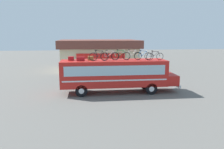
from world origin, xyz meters
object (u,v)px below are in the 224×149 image
at_px(rooftop_bicycle_3, 121,56).
at_px(rooftop_bicycle_6, 155,56).
at_px(luggage_bag_3, 91,58).
at_px(luggage_bag_2, 81,59).
at_px(rooftop_bicycle_2, 110,56).
at_px(rooftop_bicycle_4, 132,56).
at_px(rooftop_bicycle_1, 99,56).
at_px(luggage_bag_1, 71,58).
at_px(bus, 116,73).
at_px(rooftop_bicycle_5, 143,56).

relative_size(rooftop_bicycle_3, rooftop_bicycle_6, 1.11).
height_order(luggage_bag_3, rooftop_bicycle_3, rooftop_bicycle_3).
bearing_deg(rooftop_bicycle_3, luggage_bag_2, -173.70).
bearing_deg(luggage_bag_2, rooftop_bicycle_2, 6.95).
bearing_deg(rooftop_bicycle_6, rooftop_bicycle_4, 168.33).
height_order(luggage_bag_2, rooftop_bicycle_1, rooftop_bicycle_1).
relative_size(luggage_bag_2, rooftop_bicycle_6, 0.43).
distance_m(luggage_bag_1, rooftop_bicycle_4, 5.57).
bearing_deg(luggage_bag_1, rooftop_bicycle_3, -0.78).
xyz_separation_m(bus, rooftop_bicycle_1, (-1.59, -0.35, 1.63)).
distance_m(rooftop_bicycle_1, rooftop_bicycle_5, 4.10).
height_order(rooftop_bicycle_2, rooftop_bicycle_4, rooftop_bicycle_4).
bearing_deg(luggage_bag_3, rooftop_bicycle_5, -3.68).
bearing_deg(rooftop_bicycle_6, rooftop_bicycle_2, 173.27).
relative_size(rooftop_bicycle_5, rooftop_bicycle_6, 1.01).
relative_size(luggage_bag_1, rooftop_bicycle_1, 0.29).
relative_size(rooftop_bicycle_3, rooftop_bicycle_4, 1.01).
distance_m(bus, luggage_bag_1, 4.31).
height_order(rooftop_bicycle_2, rooftop_bicycle_5, rooftop_bicycle_2).
relative_size(luggage_bag_1, rooftop_bicycle_2, 0.29).
xyz_separation_m(luggage_bag_2, rooftop_bicycle_2, (2.63, 0.32, 0.21)).
bearing_deg(rooftop_bicycle_6, luggage_bag_3, 173.67).
distance_m(bus, rooftop_bicycle_5, 2.97).
bearing_deg(bus, rooftop_bicycle_4, 2.04).
bearing_deg(rooftop_bicycle_5, rooftop_bicycle_1, -175.44).
bearing_deg(rooftop_bicycle_1, bus, 12.55).
height_order(bus, rooftop_bicycle_6, rooftop_bicycle_6).
relative_size(rooftop_bicycle_1, rooftop_bicycle_4, 0.99).
bearing_deg(luggage_bag_1, rooftop_bicycle_6, -4.71).
bearing_deg(rooftop_bicycle_5, rooftop_bicycle_4, 175.41).
bearing_deg(luggage_bag_1, luggage_bag_2, -28.17).
xyz_separation_m(rooftop_bicycle_5, rooftop_bicycle_6, (1.01, -0.34, -0.01)).
bearing_deg(rooftop_bicycle_6, luggage_bag_2, 178.63).
height_order(rooftop_bicycle_1, rooftop_bicycle_3, rooftop_bicycle_1).
height_order(rooftop_bicycle_2, rooftop_bicycle_6, rooftop_bicycle_2).
xyz_separation_m(bus, luggage_bag_3, (-2.31, 0.28, 1.40)).
height_order(luggage_bag_2, luggage_bag_3, luggage_bag_3).
relative_size(bus, rooftop_bicycle_3, 6.04).
height_order(bus, luggage_bag_2, luggage_bag_2).
height_order(luggage_bag_3, rooftop_bicycle_5, rooftop_bicycle_5).
relative_size(rooftop_bicycle_2, rooftop_bicycle_3, 0.97).
height_order(rooftop_bicycle_2, rooftop_bicycle_3, rooftop_bicycle_3).
bearing_deg(rooftop_bicycle_2, luggage_bag_1, 177.66).
distance_m(luggage_bag_3, rooftop_bicycle_6, 5.85).
distance_m(luggage_bag_2, luggage_bag_3, 1.02).
bearing_deg(rooftop_bicycle_4, luggage_bag_1, 177.86).
bearing_deg(luggage_bag_2, rooftop_bicycle_1, -5.34).
height_order(luggage_bag_2, rooftop_bicycle_4, rooftop_bicycle_4).
xyz_separation_m(bus, rooftop_bicycle_5, (2.50, -0.03, 1.60)).
bearing_deg(rooftop_bicycle_3, rooftop_bicycle_4, -7.94).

